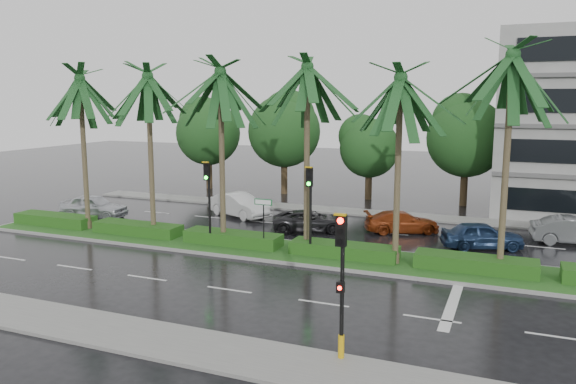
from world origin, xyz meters
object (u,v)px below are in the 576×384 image
at_px(car_blue, 482,235).
at_px(car_grey, 575,231).
at_px(street_sign, 263,211).
at_px(car_silver, 94,206).
at_px(signal_near, 341,280).
at_px(car_red, 402,222).
at_px(car_white, 239,205).
at_px(car_darkgrey, 310,221).
at_px(signal_median_left, 208,191).

distance_m(car_blue, car_grey, 5.29).
bearing_deg(street_sign, car_silver, 165.30).
relative_size(street_sign, car_silver, 0.59).
bearing_deg(signal_near, car_red, 95.06).
xyz_separation_m(signal_near, street_sign, (-7.00, 9.87, -0.38)).
relative_size(car_white, car_darkgrey, 1.06).
xyz_separation_m(car_white, car_grey, (19.70, 0.38, -0.04)).
xyz_separation_m(signal_median_left, car_darkgrey, (3.50, 5.54, -2.39)).
bearing_deg(car_white, car_silver, 137.40).
xyz_separation_m(car_silver, car_white, (8.57, 3.86, 0.02)).
bearing_deg(street_sign, car_darkgrey, 84.67).
bearing_deg(signal_median_left, street_sign, 3.47).
bearing_deg(car_white, signal_median_left, -140.77).
distance_m(car_darkgrey, car_blue, 9.50).
bearing_deg(signal_median_left, car_blue, 21.98).
xyz_separation_m(street_sign, car_grey, (14.50, 7.84, -1.40)).
height_order(car_white, car_blue, car_white).
relative_size(signal_median_left, car_red, 1.03).
relative_size(signal_median_left, street_sign, 1.68).
bearing_deg(street_sign, signal_median_left, -176.53).
distance_m(car_silver, car_darkgrey, 14.37).
xyz_separation_m(signal_near, car_white, (-12.20, 17.34, -1.74)).
xyz_separation_m(car_silver, car_grey, (28.27, 4.23, -0.02)).
distance_m(car_silver, car_red, 19.57).
distance_m(car_red, car_blue, 4.92).
relative_size(car_silver, car_darkgrey, 1.00).
relative_size(signal_near, street_sign, 1.68).
bearing_deg(car_silver, car_grey, -88.77).
height_order(signal_near, street_sign, signal_near).
distance_m(signal_near, car_red, 17.10).
relative_size(signal_median_left, car_grey, 0.99).
distance_m(street_sign, car_white, 9.20).
bearing_deg(car_red, car_white, 63.44).
relative_size(street_sign, car_white, 0.56).
height_order(signal_near, car_silver, signal_near).
xyz_separation_m(car_blue, car_grey, (4.50, 2.78, 0.03)).
distance_m(car_white, car_red, 10.71).
height_order(car_red, car_blue, car_blue).
relative_size(street_sign, car_blue, 0.64).
distance_m(car_darkgrey, car_grey, 14.22).
bearing_deg(car_silver, car_white, -73.06).
xyz_separation_m(car_red, car_blue, (4.50, -2.00, 0.08)).
bearing_deg(car_grey, car_white, 83.97).
bearing_deg(car_silver, car_blue, -93.79).
height_order(signal_median_left, car_darkgrey, signal_median_left).
bearing_deg(car_white, signal_near, -121.69).
relative_size(car_silver, car_grey, 1.00).
bearing_deg(car_red, car_grey, -109.45).
height_order(signal_near, car_white, signal_near).
bearing_deg(signal_near, car_darkgrey, 113.11).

